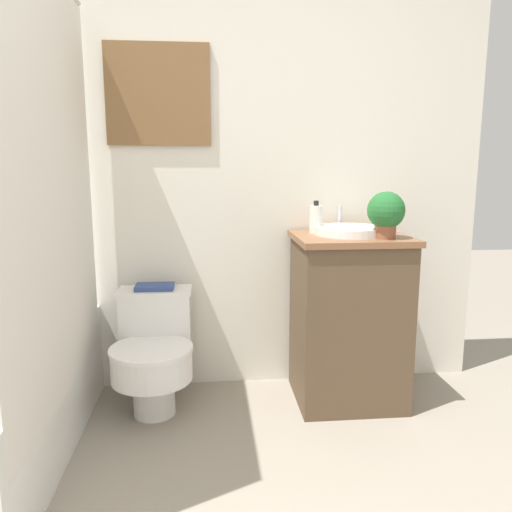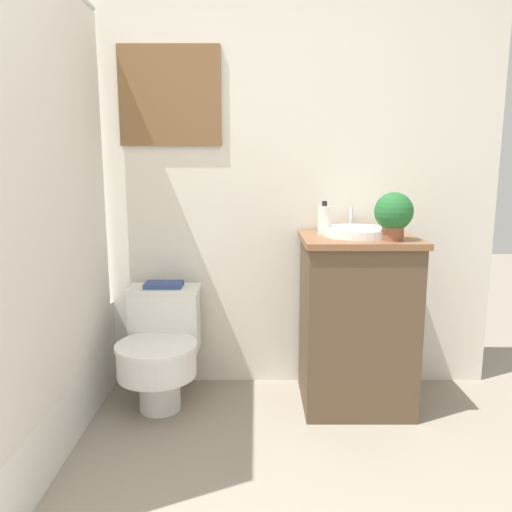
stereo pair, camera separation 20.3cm
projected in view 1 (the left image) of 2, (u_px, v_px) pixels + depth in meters
name	position (u px, v px, depth m)	size (l,w,h in m)	color
wall_back	(184.00, 157.00, 2.62)	(3.23, 0.07, 2.50)	silver
toilet	(154.00, 350.00, 2.48)	(0.40, 0.54, 0.58)	white
vanity	(348.00, 318.00, 2.56)	(0.56, 0.50, 0.87)	brown
sink	(350.00, 230.00, 2.50)	(0.35, 0.39, 0.13)	white
soap_bottle	(316.00, 219.00, 2.54)	(0.06, 0.06, 0.17)	silver
potted_plant	(386.00, 212.00, 2.36)	(0.18, 0.18, 0.22)	brown
book_on_tank	(155.00, 287.00, 2.56)	(0.19, 0.13, 0.02)	#33477F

